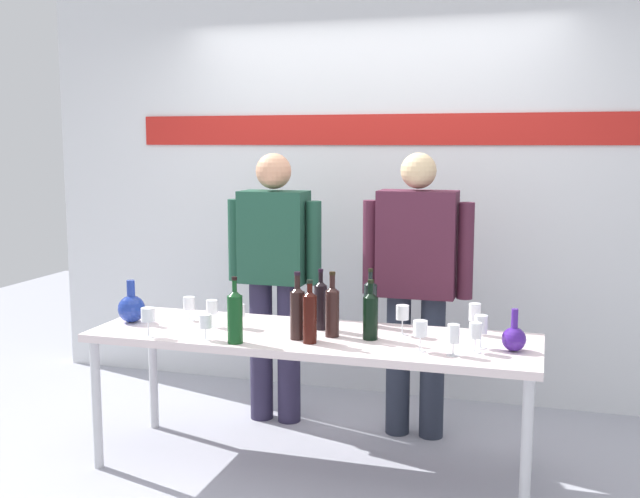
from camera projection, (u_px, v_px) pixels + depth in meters
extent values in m
plane|color=#9D9FAB|center=(312.00, 469.00, 3.99)|extent=(10.00, 10.00, 0.00)
cube|color=silver|center=(372.00, 172.00, 5.08)|extent=(4.72, 0.10, 3.00)
cube|color=red|center=(371.00, 130.00, 4.99)|extent=(3.30, 0.01, 0.20)
cube|color=silver|center=(312.00, 338.00, 3.89)|extent=(2.29, 0.70, 0.04)
cylinder|color=silver|center=(97.00, 405.00, 3.96)|extent=(0.05, 0.05, 0.69)
cylinder|color=silver|center=(526.00, 453.00, 3.35)|extent=(0.05, 0.05, 0.69)
cylinder|color=silver|center=(153.00, 372.00, 4.53)|extent=(0.05, 0.05, 0.69)
cylinder|color=silver|center=(529.00, 408.00, 3.91)|extent=(0.05, 0.05, 0.69)
sphere|color=navy|center=(132.00, 309.00, 4.13)|extent=(0.15, 0.15, 0.15)
cylinder|color=navy|center=(131.00, 289.00, 4.12)|extent=(0.04, 0.04, 0.09)
sphere|color=#431D8A|center=(514.00, 339.00, 3.56)|extent=(0.11, 0.11, 0.11)
cylinder|color=#431D8A|center=(515.00, 319.00, 3.55)|extent=(0.03, 0.03, 0.10)
cylinder|color=#2A243F|center=(261.00, 350.00, 4.67)|extent=(0.14, 0.14, 0.86)
cylinder|color=#2A243F|center=(289.00, 353.00, 4.62)|extent=(0.14, 0.14, 0.86)
cube|color=#1C4736|center=(274.00, 237.00, 4.55)|extent=(0.40, 0.22, 0.55)
cylinder|color=#1C4736|center=(236.00, 240.00, 4.62)|extent=(0.09, 0.09, 0.50)
cylinder|color=#1C4736|center=(314.00, 243.00, 4.48)|extent=(0.09, 0.09, 0.50)
sphere|color=tan|center=(273.00, 171.00, 4.50)|extent=(0.21, 0.21, 0.21)
cylinder|color=#262B3A|center=(398.00, 364.00, 4.43)|extent=(0.14, 0.14, 0.83)
cylinder|color=#262B3A|center=(432.00, 367.00, 4.38)|extent=(0.14, 0.14, 0.83)
cube|color=#481D30|center=(417.00, 244.00, 4.31)|extent=(0.44, 0.22, 0.60)
cylinder|color=#481D30|center=(371.00, 247.00, 4.39)|extent=(0.09, 0.09, 0.54)
cylinder|color=#481D30|center=(466.00, 251.00, 4.23)|extent=(0.09, 0.09, 0.54)
sphere|color=#D5B385|center=(419.00, 171.00, 4.25)|extent=(0.20, 0.20, 0.20)
cylinder|color=#0F4018|center=(235.00, 320.00, 3.70)|extent=(0.08, 0.08, 0.23)
cone|color=#0F4018|center=(235.00, 293.00, 3.68)|extent=(0.08, 0.08, 0.03)
cylinder|color=#0F4018|center=(235.00, 288.00, 3.68)|extent=(0.02, 0.02, 0.08)
cylinder|color=black|center=(234.00, 278.00, 3.67)|extent=(0.03, 0.03, 0.02)
cylinder|color=black|center=(370.00, 305.00, 4.04)|extent=(0.07, 0.07, 0.22)
cone|color=black|center=(370.00, 282.00, 4.03)|extent=(0.07, 0.07, 0.03)
cylinder|color=black|center=(371.00, 278.00, 4.02)|extent=(0.02, 0.02, 0.07)
cylinder|color=black|center=(371.00, 270.00, 4.02)|extent=(0.03, 0.03, 0.02)
cylinder|color=black|center=(370.00, 318.00, 3.77)|extent=(0.08, 0.08, 0.21)
cone|color=black|center=(371.00, 295.00, 3.75)|extent=(0.08, 0.08, 0.03)
cylinder|color=black|center=(371.00, 290.00, 3.75)|extent=(0.03, 0.03, 0.07)
cylinder|color=black|center=(371.00, 281.00, 3.74)|extent=(0.03, 0.03, 0.02)
cylinder|color=black|center=(321.00, 307.00, 3.97)|extent=(0.07, 0.07, 0.23)
cone|color=black|center=(321.00, 283.00, 3.95)|extent=(0.07, 0.07, 0.03)
cylinder|color=black|center=(321.00, 279.00, 3.95)|extent=(0.02, 0.02, 0.07)
cylinder|color=black|center=(321.00, 271.00, 3.94)|extent=(0.03, 0.03, 0.02)
cylinder|color=black|center=(332.00, 314.00, 3.82)|extent=(0.07, 0.07, 0.23)
cone|color=black|center=(332.00, 289.00, 3.80)|extent=(0.07, 0.07, 0.03)
cylinder|color=black|center=(332.00, 283.00, 3.80)|extent=(0.03, 0.03, 0.08)
cylinder|color=black|center=(332.00, 273.00, 3.79)|extent=(0.03, 0.03, 0.02)
cylinder|color=black|center=(297.00, 315.00, 3.77)|extent=(0.07, 0.07, 0.24)
cone|color=black|center=(297.00, 289.00, 3.75)|extent=(0.07, 0.07, 0.03)
cylinder|color=black|center=(297.00, 283.00, 3.75)|extent=(0.03, 0.03, 0.08)
cylinder|color=black|center=(297.00, 273.00, 3.74)|extent=(0.03, 0.03, 0.02)
cylinder|color=black|center=(310.00, 319.00, 3.70)|extent=(0.07, 0.07, 0.24)
cone|color=black|center=(310.00, 293.00, 3.68)|extent=(0.07, 0.07, 0.03)
cylinder|color=black|center=(310.00, 289.00, 3.68)|extent=(0.03, 0.03, 0.06)
cylinder|color=black|center=(310.00, 282.00, 3.67)|extent=(0.03, 0.03, 0.02)
cylinder|color=white|center=(189.00, 320.00, 4.19)|extent=(0.06, 0.06, 0.00)
cylinder|color=white|center=(189.00, 314.00, 4.18)|extent=(0.01, 0.01, 0.06)
cylinder|color=white|center=(189.00, 303.00, 4.17)|extent=(0.06, 0.06, 0.07)
cylinder|color=white|center=(239.00, 327.00, 4.02)|extent=(0.05, 0.05, 0.00)
cylinder|color=white|center=(239.00, 322.00, 4.02)|extent=(0.01, 0.01, 0.06)
cylinder|color=white|center=(238.00, 310.00, 4.01)|extent=(0.07, 0.07, 0.07)
cylinder|color=white|center=(212.00, 326.00, 4.04)|extent=(0.06, 0.06, 0.00)
cylinder|color=white|center=(212.00, 320.00, 4.04)|extent=(0.01, 0.01, 0.07)
cylinder|color=white|center=(212.00, 307.00, 4.03)|extent=(0.06, 0.06, 0.07)
cylinder|color=white|center=(149.00, 337.00, 3.83)|extent=(0.06, 0.06, 0.00)
cylinder|color=white|center=(148.00, 329.00, 3.82)|extent=(0.01, 0.01, 0.08)
cylinder|color=white|center=(148.00, 315.00, 3.81)|extent=(0.07, 0.07, 0.07)
cylinder|color=white|center=(206.00, 339.00, 3.77)|extent=(0.06, 0.06, 0.00)
cylinder|color=white|center=(206.00, 334.00, 3.77)|extent=(0.01, 0.01, 0.06)
cylinder|color=white|center=(205.00, 321.00, 3.76)|extent=(0.06, 0.06, 0.07)
cylinder|color=white|center=(402.00, 335.00, 3.87)|extent=(0.06, 0.06, 0.00)
cylinder|color=white|center=(402.00, 327.00, 3.86)|extent=(0.01, 0.01, 0.08)
cylinder|color=white|center=(402.00, 312.00, 3.85)|extent=(0.07, 0.07, 0.07)
cylinder|color=white|center=(474.00, 334.00, 3.89)|extent=(0.05, 0.05, 0.00)
cylinder|color=white|center=(474.00, 327.00, 3.88)|extent=(0.01, 0.01, 0.07)
cylinder|color=white|center=(475.00, 312.00, 3.87)|extent=(0.06, 0.06, 0.09)
cylinder|color=white|center=(480.00, 348.00, 3.62)|extent=(0.06, 0.06, 0.00)
cylinder|color=white|center=(481.00, 340.00, 3.62)|extent=(0.01, 0.01, 0.07)
cylinder|color=white|center=(481.00, 324.00, 3.61)|extent=(0.06, 0.06, 0.09)
cylinder|color=white|center=(475.00, 352.00, 3.55)|extent=(0.06, 0.06, 0.00)
cylinder|color=white|center=(475.00, 345.00, 3.54)|extent=(0.01, 0.01, 0.07)
cylinder|color=white|center=(475.00, 330.00, 3.53)|extent=(0.06, 0.06, 0.07)
cylinder|color=white|center=(420.00, 351.00, 3.56)|extent=(0.06, 0.06, 0.00)
cylinder|color=white|center=(420.00, 343.00, 3.56)|extent=(0.01, 0.01, 0.07)
cylinder|color=white|center=(420.00, 328.00, 3.55)|extent=(0.07, 0.07, 0.07)
cylinder|color=white|center=(453.00, 355.00, 3.50)|extent=(0.06, 0.06, 0.00)
cylinder|color=white|center=(453.00, 349.00, 3.49)|extent=(0.01, 0.01, 0.06)
cylinder|color=white|center=(453.00, 333.00, 3.48)|extent=(0.06, 0.06, 0.09)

